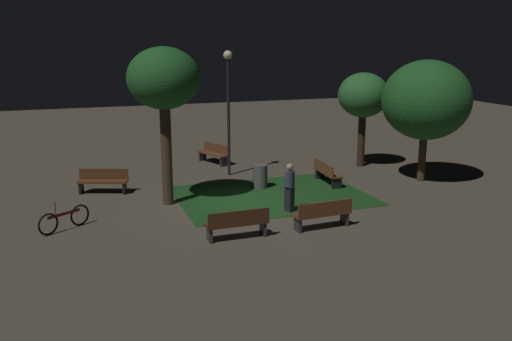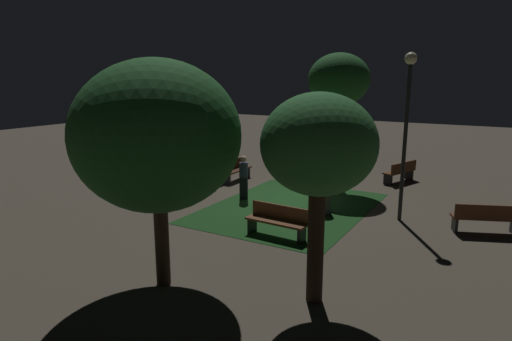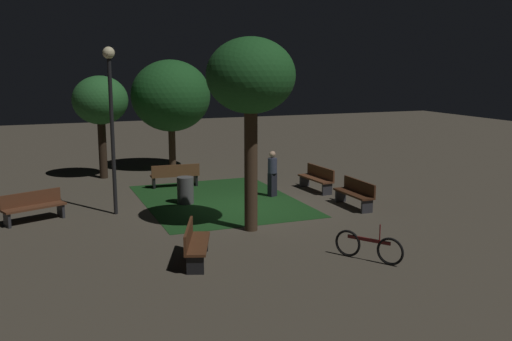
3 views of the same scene
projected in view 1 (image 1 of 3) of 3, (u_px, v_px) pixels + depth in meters
name	position (u px, v px, depth m)	size (l,w,h in m)	color
ground_plane	(246.00, 203.00, 19.08)	(60.00, 60.00, 0.00)	#4C4438
grass_lawn	(272.00, 196.00, 19.98)	(6.74, 4.98, 0.01)	#194219
bench_by_lamp	(238.00, 223.00, 15.54)	(1.81, 0.50, 0.88)	#422314
bench_front_left	(323.00, 213.00, 16.41)	(1.83, 0.59, 0.88)	brown
bench_lawn_edge	(103.00, 180.00, 20.26)	(1.86, 1.07, 0.88)	#512D19
bench_path_side	(327.00, 172.00, 21.52)	(0.58, 1.82, 0.88)	brown
bench_front_right	(214.00, 153.00, 25.10)	(1.12, 1.85, 0.88)	brown
tree_left_canopy	(164.00, 81.00, 18.04)	(2.40, 2.40, 5.30)	#423021
tree_tall_center	(426.00, 100.00, 21.38)	(3.41, 3.41, 4.76)	#423021
tree_lawn_side	(363.00, 96.00, 23.92)	(2.19, 2.19, 4.12)	#2D2116
lamp_post_plaza_east	(228.00, 93.00, 22.25)	(0.36, 0.36, 5.08)	black
trash_bin	(260.00, 176.00, 20.94)	(0.55, 0.55, 0.90)	#4C4C4C
bicycle	(64.00, 219.00, 16.31)	(1.48, 1.01, 0.93)	black
pedestrian	(290.00, 186.00, 17.98)	(0.32, 0.34, 1.61)	black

